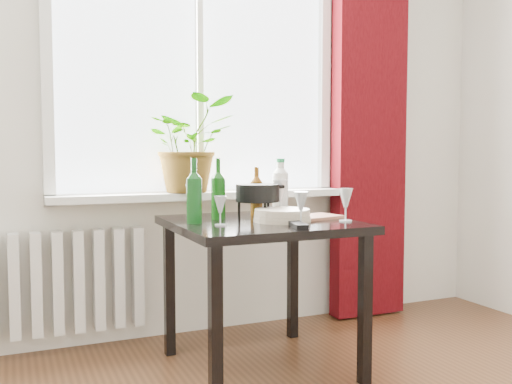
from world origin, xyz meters
name	(u,v)px	position (x,y,z in m)	size (l,w,h in m)	color
window	(198,61)	(0.00, 2.22, 1.60)	(1.72, 0.08, 1.62)	white
windowsill	(203,195)	(0.00, 2.15, 0.82)	(1.72, 0.20, 0.04)	white
curtain	(369,118)	(1.12, 2.12, 1.30)	(0.50, 0.12, 2.56)	#380509
radiator	(68,282)	(-0.75, 2.18, 0.38)	(0.80, 0.10, 0.55)	silver
table	(261,239)	(0.10, 1.55, 0.65)	(0.85, 0.85, 0.74)	black
potted_plant	(190,144)	(-0.08, 2.14, 1.12)	(0.49, 0.43, 0.55)	#2A681B
wine_bottle_left	(194,190)	(-0.23, 1.57, 0.89)	(0.07, 0.07, 0.31)	#0C4313
wine_bottle_right	(218,188)	(-0.07, 1.68, 0.89)	(0.07, 0.07, 0.31)	#0D410C
bottle_amber	(256,191)	(0.17, 1.76, 0.87)	(0.06, 0.06, 0.26)	#673A0B
cleaning_bottle	(280,184)	(0.37, 1.88, 0.89)	(0.09, 0.09, 0.31)	silver
wineglass_front_right	(301,208)	(0.20, 1.32, 0.82)	(0.07, 0.07, 0.16)	silver
wineglass_far_right	(346,204)	(0.46, 1.35, 0.82)	(0.07, 0.07, 0.16)	silver
wineglass_back_center	(280,197)	(0.28, 1.70, 0.84)	(0.08, 0.08, 0.20)	silver
wineglass_back_left	(192,200)	(-0.16, 1.85, 0.83)	(0.07, 0.07, 0.17)	silver
wineglass_front_left	(220,211)	(-0.15, 1.44, 0.81)	(0.06, 0.06, 0.14)	silver
plate_stack	(282,215)	(0.18, 1.47, 0.77)	(0.28, 0.28, 0.06)	beige
fondue_pot	(257,201)	(0.13, 1.65, 0.83)	(0.26, 0.22, 0.17)	black
tv_remote	(298,225)	(0.15, 1.26, 0.75)	(0.05, 0.18, 0.02)	black
cutting_board	(313,217)	(0.37, 1.51, 0.75)	(0.28, 0.18, 0.01)	#A4644A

